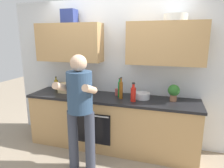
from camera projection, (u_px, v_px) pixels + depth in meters
ground_plane at (111, 146)px, 3.51m from camera, size 12.00×12.00×0.00m
back_wall_unit at (116, 59)px, 3.42m from camera, size 4.00×0.39×2.50m
counter at (111, 122)px, 3.41m from camera, size 2.84×0.67×0.90m
person_standing at (80, 105)px, 2.70m from camera, size 0.49×0.45×1.65m
bottle_oil at (56, 84)px, 3.79m from camera, size 0.07×0.07×0.24m
bottle_hotsauce at (133, 94)px, 3.06m from camera, size 0.08×0.08×0.30m
bottle_soda at (120, 89)px, 3.29m from camera, size 0.05×0.05×0.32m
bottle_syrup at (121, 90)px, 3.20m from camera, size 0.06×0.06×0.35m
bottle_juice at (79, 88)px, 3.39m from camera, size 0.08×0.08×0.28m
cup_ceramic at (117, 92)px, 3.41m from camera, size 0.07×0.07×0.11m
mixing_bowl at (142, 96)px, 3.22m from camera, size 0.24×0.24×0.10m
knife_block at (86, 86)px, 3.53m from camera, size 0.10×0.14×0.30m
potted_herb at (174, 91)px, 3.08m from camera, size 0.18×0.18×0.26m
grocery_bag_bread at (66, 88)px, 3.56m from camera, size 0.25×0.17×0.17m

